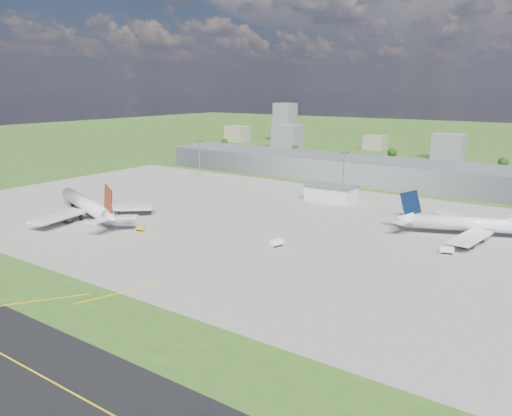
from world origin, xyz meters
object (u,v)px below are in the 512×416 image
Objects in this scene: tug_yellow at (140,229)px; van_white_near at (277,243)px; van_white_far at (447,250)px; airliner_blue_quad at (487,225)px; airliner_red_twin at (88,206)px.

tug_yellow is 63.11m from van_white_near.
van_white_far reaches higher than tug_yellow.
van_white_near is at bearing -158.34° from airliner_blue_quad.
van_white_near is (61.11, 15.75, 0.47)m from tug_yellow.
van_white_far is (58.11, 29.21, -0.08)m from van_white_near.
airliner_blue_quad is 148.66m from tug_yellow.
van_white_near reaches higher than tug_yellow.
van_white_near is 1.09× the size of van_white_far.
airliner_red_twin is 38.82m from tug_yellow.
airliner_blue_quad is 12.56× the size of van_white_far.
tug_yellow is at bearing -163.29° from airliner_red_twin.
van_white_near is at bearing -170.00° from van_white_far.
van_white_near reaches higher than van_white_far.
airliner_red_twin is at bearing 161.39° from tug_yellow.
airliner_red_twin is 18.68× the size of tug_yellow.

